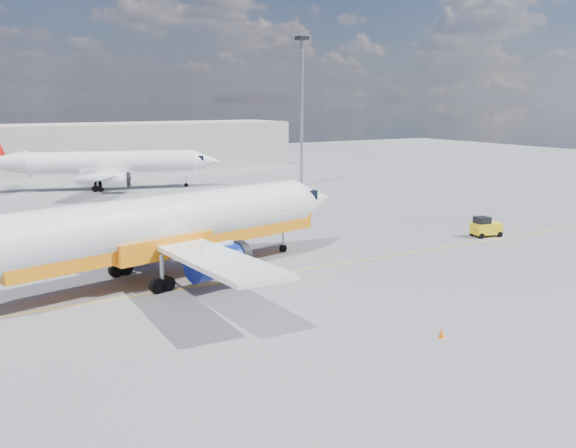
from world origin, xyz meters
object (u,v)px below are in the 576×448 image
main_jet (152,228)px  traffic_cone (442,334)px  second_jet (105,165)px  gse_tug (485,227)px

main_jet → traffic_cone: main_jet is taller
traffic_cone → main_jet: bearing=117.0°
second_jet → traffic_cone: 64.33m
main_jet → second_jet: size_ratio=1.11×
main_jet → second_jet: main_jet is taller
main_jet → second_jet: bearing=65.5°
main_jet → gse_tug: main_jet is taller
traffic_cone → gse_tug: bearing=38.0°
main_jet → traffic_cone: bearing=-76.1°
main_jet → traffic_cone: size_ratio=65.30×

